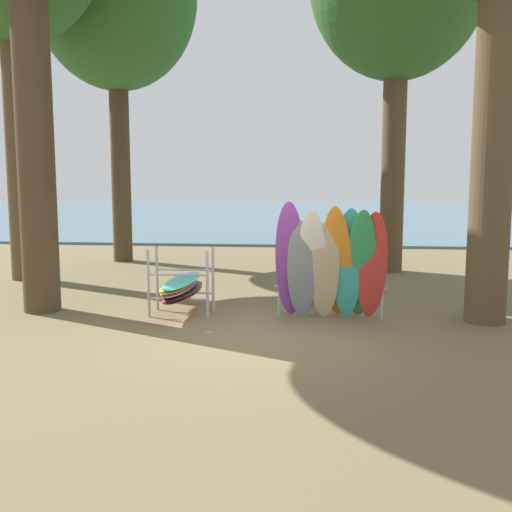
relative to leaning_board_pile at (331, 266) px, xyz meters
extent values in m
plane|color=brown|center=(-1.19, -1.17, -1.01)|extent=(80.00, 80.00, 0.00)
cube|color=#477084|center=(-1.19, 29.47, -0.96)|extent=(80.00, 36.00, 0.10)
cylinder|color=#4C3823|center=(-5.54, 0.34, 2.69)|extent=(0.69, 0.69, 7.39)
cylinder|color=brown|center=(2.75, 0.29, 2.37)|extent=(0.72, 0.72, 6.75)
cylinder|color=brown|center=(-7.65, 3.80, 2.46)|extent=(0.60, 0.60, 6.94)
cylinder|color=#4C3823|center=(-6.22, 7.32, 2.17)|extent=(0.58, 0.58, 6.36)
cylinder|color=brown|center=(1.75, 6.05, 2.14)|extent=(0.63, 0.63, 6.30)
ellipsoid|color=purple|center=(-0.73, -0.02, 0.08)|extent=(0.53, 1.05, 2.18)
ellipsoid|color=gray|center=(-0.52, -0.01, -0.08)|extent=(0.53, 0.76, 1.85)
ellipsoid|color=white|center=(-0.31, -0.01, 0.02)|extent=(0.60, 1.10, 2.04)
ellipsoid|color=#C6B289|center=(-0.11, -0.01, -0.09)|extent=(0.54, 0.79, 1.84)
ellipsoid|color=orange|center=(0.10, 0.00, 0.05)|extent=(0.64, 1.18, 2.10)
ellipsoid|color=#38B2AD|center=(0.31, 0.00, 0.03)|extent=(0.54, 0.88, 2.06)
ellipsoid|color=#339E56|center=(0.52, 0.00, 0.02)|extent=(0.52, 1.09, 2.05)
ellipsoid|color=red|center=(0.72, 0.01, 0.00)|extent=(0.53, 0.92, 2.01)
cylinder|color=#9EA0A5|center=(-0.95, 0.40, -0.73)|extent=(0.04, 0.04, 0.55)
cylinder|color=#9EA0A5|center=(0.94, 0.29, -0.73)|extent=(0.04, 0.04, 0.55)
cylinder|color=#9EA0A5|center=(0.00, 0.34, -0.46)|extent=(2.05, 0.16, 0.04)
cylinder|color=#9EA0A5|center=(-3.33, 0.03, -0.38)|extent=(0.05, 0.05, 1.25)
cylinder|color=#9EA0A5|center=(-2.23, 0.03, -0.38)|extent=(0.05, 0.05, 1.25)
cylinder|color=#9EA0A5|center=(-3.33, 0.63, -0.38)|extent=(0.05, 0.05, 1.25)
cylinder|color=#9EA0A5|center=(-2.23, 0.63, -0.38)|extent=(0.05, 0.05, 1.25)
cylinder|color=#9EA0A5|center=(-2.78, 0.03, -0.66)|extent=(1.10, 0.04, 0.04)
cylinder|color=#9EA0A5|center=(-2.78, 0.03, -0.21)|extent=(1.10, 0.04, 0.04)
cylinder|color=#9EA0A5|center=(-2.78, 0.63, -0.66)|extent=(1.10, 0.04, 0.04)
cylinder|color=#9EA0A5|center=(-2.78, 0.63, -0.21)|extent=(1.10, 0.04, 0.04)
ellipsoid|color=red|center=(-2.75, 0.33, -0.61)|extent=(0.60, 2.12, 0.06)
ellipsoid|color=black|center=(-2.74, 0.33, -0.55)|extent=(0.58, 2.12, 0.06)
ellipsoid|color=pink|center=(-2.82, 0.33, -0.49)|extent=(0.51, 2.10, 0.06)
ellipsoid|color=yellow|center=(-2.82, 0.33, -0.43)|extent=(0.54, 2.11, 0.06)
ellipsoid|color=#38B2AD|center=(-2.77, 0.33, -0.37)|extent=(0.56, 2.11, 0.06)
camera|label=1|loc=(-0.23, -10.67, 1.57)|focal=42.41mm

